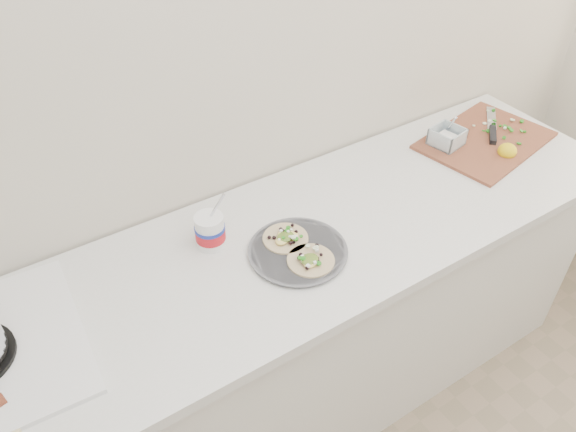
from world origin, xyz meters
TOP-DOWN VIEW (x-y plane):
  - counter at (0.00, 1.43)m, footprint 2.44×0.66m
  - taco_plate at (-0.01, 1.36)m, footprint 0.30×0.30m
  - tub at (-0.21, 1.53)m, footprint 0.09×0.09m
  - cutboard at (0.91, 1.49)m, footprint 0.55×0.43m

SIDE VIEW (x-z plane):
  - counter at x=0.00m, z-range 0.00..0.90m
  - taco_plate at x=-0.01m, z-range 0.90..0.94m
  - cutboard at x=0.91m, z-range 0.88..0.96m
  - tub at x=-0.21m, z-range 0.86..1.07m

